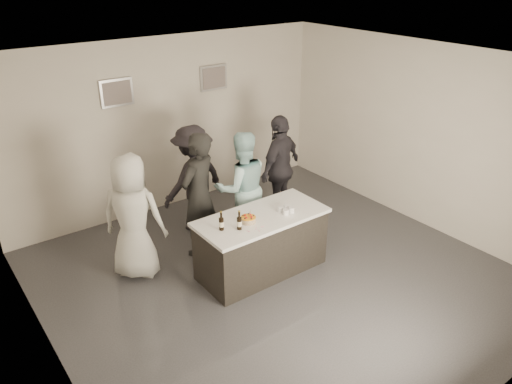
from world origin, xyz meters
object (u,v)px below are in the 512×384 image
Objects in this scene: person_guest_right at (280,168)px; beer_bottle_b at (239,220)px; bar_counter at (262,243)px; person_guest_left at (133,217)px; cake at (248,220)px; beer_bottle_a at (221,221)px; person_main_black at (199,195)px; person_guest_back at (194,179)px; person_main_blue at (242,188)px.

beer_bottle_b is at bearing 16.25° from person_guest_right.
person_guest_left reaches higher than bar_counter.
cake is 0.11× the size of person_guest_right.
beer_bottle_a is (-0.40, 0.04, 0.09)m from cake.
person_guest_back is at bearing -137.81° from person_main_black.
person_guest_left is at bearing 145.32° from bar_counter.
person_main_black is at bearing 99.30° from cake.
beer_bottle_b is at bearing 64.52° from person_main_black.
beer_bottle_a is 1.29m from person_guest_left.
cake is at bearing 75.91° from person_main_black.
beer_bottle_b is 0.14× the size of person_guest_right.
person_guest_back is (0.32, 0.70, -0.07)m from person_main_black.
bar_counter is 1.74m from person_guest_back.
person_guest_right is (1.52, 1.18, -0.02)m from cake.
beer_bottle_a is 0.14× the size of person_guest_left.
cake is at bearing 17.83° from person_guest_right.
beer_bottle_a is 0.14× the size of person_main_blue.
person_main_blue is 0.98× the size of person_guest_right.
person_main_black reaches higher than beer_bottle_b.
person_guest_left is 1.02× the size of person_guest_back.
beer_bottle_a and beer_bottle_b have the same top height.
cake is at bearing -171.31° from bar_counter.
cake is 0.11× the size of person_main_black.
beer_bottle_b is at bearing -32.80° from beer_bottle_a.
beer_bottle_b is 2.14m from person_guest_right.
beer_bottle_b is 0.14× the size of person_guest_left.
person_main_black is (-0.42, 0.98, 0.51)m from bar_counter.
beer_bottle_a is 0.23m from beer_bottle_b.
person_main_blue is at bearing 151.33° from person_main_black.
person_main_blue reaches higher than person_guest_back.
person_guest_left is at bearing 128.33° from beer_bottle_a.
cake is at bearing -176.61° from person_guest_left.
beer_bottle_a is at bearing 60.30° from person_guest_back.
person_main_blue reaches higher than beer_bottle_a.
person_main_black is at bearing 76.35° from beer_bottle_a.
person_main_black reaches higher than beer_bottle_a.
person_guest_right is at bearing 36.32° from beer_bottle_b.
person_guest_right is (0.96, 0.23, 0.02)m from person_main_blue.
person_main_black reaches higher than person_guest_right.
beer_bottle_a is 2.24m from person_guest_right.
bar_counter is at bearing 82.23° from person_guest_back.
person_main_black reaches higher than person_guest_back.
beer_bottle_a is at bearing 58.53° from person_main_blue.
person_guest_right is at bearing 42.18° from bar_counter.
person_guest_back is at bearing 71.68° from beer_bottle_a.
cake is 0.79× the size of beer_bottle_b.
person_guest_left is (-1.76, 0.10, 0.00)m from person_main_blue.
person_main_blue reaches higher than bar_counter.
person_guest_right is (2.72, 0.14, 0.01)m from person_guest_left.
person_main_blue is at bearing 43.24° from beer_bottle_a.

